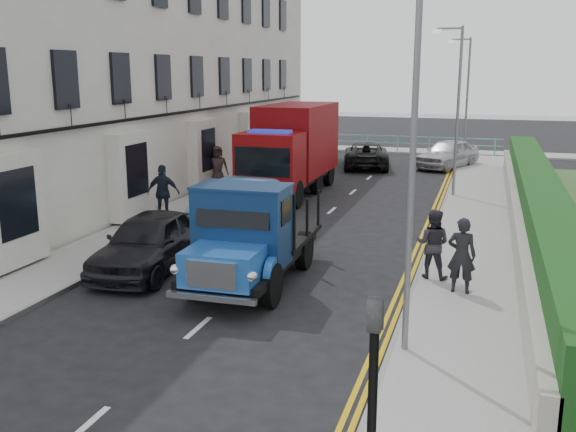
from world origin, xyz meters
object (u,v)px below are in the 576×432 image
object	(u,v)px
bedford_lorry	(245,243)
lamp_near	(406,145)
red_lorry	(292,147)
parked_car_front	(149,242)
lamp_far	(465,93)
pedestrian_east_near	(462,255)
lamp_mid	(455,102)

from	to	relation	value
bedford_lorry	lamp_near	bearing A→B (deg)	-33.17
red_lorry	lamp_near	bearing A→B (deg)	-65.88
lamp_near	red_lorry	distance (m)	16.48
lamp_near	parked_car_front	size ratio (longest dim) A/B	1.51
lamp_near	lamp_far	world-z (taller)	same
red_lorry	pedestrian_east_near	bearing A→B (deg)	-56.01
lamp_mid	parked_car_front	world-z (taller)	lamp_mid
parked_car_front	pedestrian_east_near	world-z (taller)	pedestrian_east_near
red_lorry	bedford_lorry	bearing A→B (deg)	-78.13
bedford_lorry	red_lorry	size ratio (longest dim) A/B	0.77
pedestrian_east_near	bedford_lorry	bearing A→B (deg)	15.23
parked_car_front	pedestrian_east_near	bearing A→B (deg)	-1.99
parked_car_front	bedford_lorry	bearing A→B (deg)	-17.68
bedford_lorry	parked_car_front	size ratio (longest dim) A/B	1.20
lamp_far	red_lorry	bearing A→B (deg)	-121.10
lamp_near	lamp_far	bearing A→B (deg)	90.00
lamp_mid	red_lorry	xyz separation A→B (m)	(-6.67, -1.06, -1.97)
pedestrian_east_near	lamp_mid	bearing A→B (deg)	-82.13
lamp_near	parked_car_front	bearing A→B (deg)	155.46
lamp_near	red_lorry	size ratio (longest dim) A/B	0.96
lamp_mid	bedford_lorry	size ratio (longest dim) A/B	1.26
lamp_near	lamp_mid	xyz separation A→B (m)	(0.00, 16.00, 0.00)
lamp_mid	red_lorry	world-z (taller)	lamp_mid
lamp_near	lamp_far	xyz separation A→B (m)	(0.00, 26.00, 0.00)
lamp_near	pedestrian_east_near	distance (m)	4.75
bedford_lorry	pedestrian_east_near	xyz separation A→B (m)	(5.04, 1.05, -0.17)
lamp_near	lamp_far	distance (m)	26.00
lamp_near	parked_car_front	distance (m)	8.45
parked_car_front	pedestrian_east_near	distance (m)	8.09
lamp_far	parked_car_front	world-z (taller)	lamp_far
lamp_mid	lamp_near	bearing A→B (deg)	-90.00
lamp_mid	bedford_lorry	xyz separation A→B (m)	(-4.08, -13.47, -2.80)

